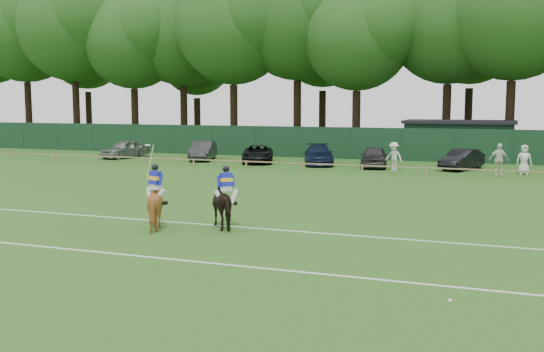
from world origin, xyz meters
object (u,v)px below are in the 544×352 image
at_px(sedan_silver, 125,149).
at_px(spectator_left, 394,156).
at_px(hatch_grey, 374,157).
at_px(utility_shed, 459,140).
at_px(horse_chestnut, 156,204).
at_px(spectator_right, 524,160).
at_px(suv_black, 258,154).
at_px(horse_dark, 226,205).
at_px(estate_black, 462,159).
at_px(sedan_grey, 203,151).
at_px(spectator_mid, 499,160).
at_px(sedan_navy, 319,155).
at_px(polo_ball, 450,301).

relative_size(sedan_silver, spectator_left, 2.31).
height_order(hatch_grey, utility_shed, utility_shed).
height_order(horse_chestnut, spectator_right, spectator_right).
xyz_separation_m(suv_black, spectator_right, (18.18, -1.21, 0.27)).
distance_m(horse_dark, sedan_silver, 30.04).
xyz_separation_m(suv_black, utility_shed, (13.60, 8.39, 0.89)).
distance_m(estate_black, spectator_right, 4.11).
height_order(horse_dark, utility_shed, utility_shed).
bearing_deg(spectator_right, estate_black, 151.04).
bearing_deg(estate_black, sedan_grey, -159.68).
bearing_deg(sedan_grey, spectator_mid, -25.33).
distance_m(horse_chestnut, sedan_silver, 29.38).
relative_size(sedan_navy, polo_ball, 54.27).
bearing_deg(estate_black, utility_shed, 116.45).
relative_size(horse_dark, spectator_mid, 1.00).
distance_m(hatch_grey, estate_black, 5.76).
height_order(sedan_silver, spectator_right, spectator_right).
relative_size(horse_dark, sedan_navy, 0.41).
height_order(horse_chestnut, sedan_navy, horse_chestnut).
height_order(sedan_grey, spectator_right, spectator_right).
bearing_deg(spectator_right, sedan_silver, 170.88).
xyz_separation_m(spectator_left, spectator_mid, (6.48, -0.93, 0.06)).
distance_m(sedan_silver, sedan_grey, 6.72).
xyz_separation_m(spectator_left, utility_shed, (3.36, 10.04, 0.61)).
relative_size(sedan_navy, hatch_grey, 1.14).
relative_size(horse_dark, sedan_grey, 0.45).
relative_size(polo_ball, utility_shed, 0.01).
relative_size(sedan_silver, hatch_grey, 1.00).
xyz_separation_m(suv_black, estate_black, (14.38, 0.34, 0.03)).
height_order(sedan_silver, suv_black, sedan_silver).
relative_size(suv_black, polo_ball, 52.06).
bearing_deg(spectator_left, spectator_right, 23.00).
bearing_deg(spectator_right, suv_black, 169.47).
xyz_separation_m(spectator_mid, utility_shed, (-3.12, 10.97, 0.55)).
relative_size(horse_dark, estate_black, 0.48).
relative_size(spectator_mid, utility_shed, 0.24).
bearing_deg(spectator_right, horse_dark, -121.96).
bearing_deg(polo_ball, estate_black, 93.58).
relative_size(horse_chestnut, spectator_left, 0.95).
bearing_deg(spectator_left, horse_chestnut, -81.79).
xyz_separation_m(spectator_right, utility_shed, (-4.58, 9.60, 0.61)).
relative_size(suv_black, sedan_navy, 0.96).
bearing_deg(suv_black, estate_black, -18.61).
distance_m(horse_chestnut, estate_black, 25.70).
bearing_deg(spectator_right, spectator_mid, -143.53).
relative_size(sedan_grey, utility_shed, 0.53).
xyz_separation_m(polo_ball, utility_shed, (-2.61, 37.26, 1.49)).
bearing_deg(spectator_left, hatch_grey, 157.67).
height_order(horse_chestnut, sedan_grey, horse_chestnut).
distance_m(horse_chestnut, utility_shed, 33.19).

